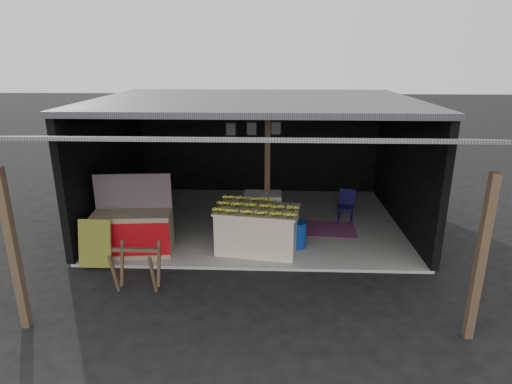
{
  "coord_description": "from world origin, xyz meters",
  "views": [
    {
      "loc": [
        0.42,
        -7.35,
        3.94
      ],
      "look_at": [
        0.06,
        1.52,
        1.1
      ],
      "focal_mm": 30.0,
      "sensor_mm": 36.0,
      "label": 1
    }
  ],
  "objects_px": {
    "banana_table": "(258,229)",
    "sawhorse": "(137,264)",
    "neighbor_stall": "(133,231)",
    "plastic_chair": "(346,203)",
    "water_barrel": "(298,235)",
    "white_crate": "(263,213)"
  },
  "relations": [
    {
      "from": "banana_table",
      "to": "white_crate",
      "type": "relative_size",
      "value": 1.93
    },
    {
      "from": "neighbor_stall",
      "to": "sawhorse",
      "type": "height_order",
      "value": "neighbor_stall"
    },
    {
      "from": "sawhorse",
      "to": "banana_table",
      "type": "bearing_deg",
      "value": 37.8
    },
    {
      "from": "plastic_chair",
      "to": "sawhorse",
      "type": "bearing_deg",
      "value": -125.48
    },
    {
      "from": "banana_table",
      "to": "white_crate",
      "type": "bearing_deg",
      "value": 94.28
    },
    {
      "from": "banana_table",
      "to": "sawhorse",
      "type": "distance_m",
      "value": 2.58
    },
    {
      "from": "banana_table",
      "to": "sawhorse",
      "type": "bearing_deg",
      "value": -132.79
    },
    {
      "from": "water_barrel",
      "to": "banana_table",
      "type": "bearing_deg",
      "value": -168.23
    },
    {
      "from": "water_barrel",
      "to": "neighbor_stall",
      "type": "bearing_deg",
      "value": -173.11
    },
    {
      "from": "banana_table",
      "to": "neighbor_stall",
      "type": "xyz_separation_m",
      "value": [
        -2.53,
        -0.23,
        0.02
      ]
    },
    {
      "from": "plastic_chair",
      "to": "water_barrel",
      "type": "bearing_deg",
      "value": -113.79
    },
    {
      "from": "neighbor_stall",
      "to": "water_barrel",
      "type": "distance_m",
      "value": 3.4
    },
    {
      "from": "white_crate",
      "to": "sawhorse",
      "type": "relative_size",
      "value": 1.15
    },
    {
      "from": "white_crate",
      "to": "plastic_chair",
      "type": "bearing_deg",
      "value": 20.07
    },
    {
      "from": "neighbor_stall",
      "to": "sawhorse",
      "type": "distance_m",
      "value": 1.45
    },
    {
      "from": "sawhorse",
      "to": "water_barrel",
      "type": "bearing_deg",
      "value": 31.34
    },
    {
      "from": "banana_table",
      "to": "plastic_chair",
      "type": "bearing_deg",
      "value": 47.71
    },
    {
      "from": "water_barrel",
      "to": "plastic_chair",
      "type": "distance_m",
      "value": 1.95
    },
    {
      "from": "banana_table",
      "to": "neighbor_stall",
      "type": "bearing_deg",
      "value": -165.6
    },
    {
      "from": "sawhorse",
      "to": "plastic_chair",
      "type": "height_order",
      "value": "plastic_chair"
    },
    {
      "from": "banana_table",
      "to": "white_crate",
      "type": "height_order",
      "value": "white_crate"
    },
    {
      "from": "white_crate",
      "to": "neighbor_stall",
      "type": "distance_m",
      "value": 2.86
    }
  ]
}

